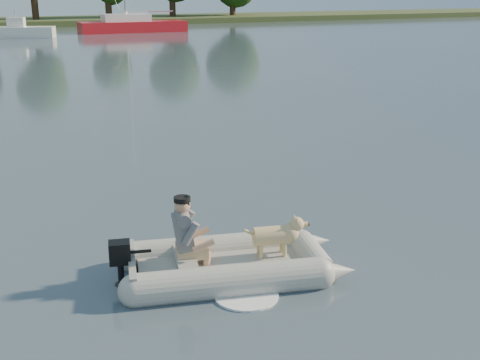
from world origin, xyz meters
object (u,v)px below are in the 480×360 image
man (184,230)px  sailboat (132,26)px  dinghy (231,239)px  motorboat (19,24)px  dog (272,238)px

man → sailboat: sailboat is taller
dinghy → motorboat: bearing=101.2°
dog → motorboat: motorboat is taller
man → motorboat: size_ratio=0.18×
dinghy → dog: 0.58m
sailboat → man: bearing=-103.6°
dinghy → motorboat: 44.01m
dog → sailboat: 47.56m
dog → motorboat: size_ratio=0.15×
dinghy → motorboat: (1.37, 43.99, 0.51)m
motorboat → sailboat: size_ratio=0.42×
sailboat → dinghy: bearing=-102.8°
man → motorboat: 43.85m
motorboat → dog: bearing=-74.3°
man → motorboat: motorboat is taller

